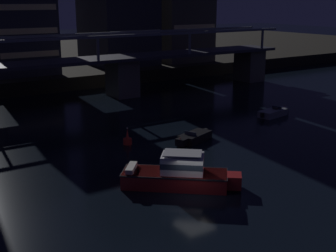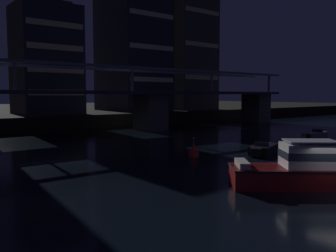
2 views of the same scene
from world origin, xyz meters
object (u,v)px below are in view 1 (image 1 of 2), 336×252
object	(u,v)px
tower_central	(19,17)
speedboat_mid_left	(194,137)
river_bridge	(37,76)
channel_buoy	(127,140)
speedboat_mid_center	(274,113)
cabin_cruiser_near_left	(179,174)

from	to	relation	value
tower_central	speedboat_mid_left	xyz separation A→B (m)	(5.21, -40.54, -10.94)
river_bridge	speedboat_mid_left	distance (m)	26.11
river_bridge	channel_buoy	xyz separation A→B (m)	(1.85, -21.76, -3.71)
river_bridge	speedboat_mid_center	xyz separation A→B (m)	(22.74, -21.44, -3.77)
river_bridge	channel_buoy	bearing A→B (deg)	-85.15
speedboat_mid_left	channel_buoy	distance (m)	6.78
channel_buoy	river_bridge	bearing A→B (deg)	94.85
speedboat_mid_left	river_bridge	bearing A→B (deg)	108.10
speedboat_mid_left	speedboat_mid_center	size ratio (longest dim) A/B	0.97
speedboat_mid_left	channel_buoy	size ratio (longest dim) A/B	2.90
river_bridge	tower_central	xyz separation A→B (m)	(2.81, 15.98, 7.17)
speedboat_mid_left	channel_buoy	bearing A→B (deg)	155.65
tower_central	cabin_cruiser_near_left	distance (m)	50.68
tower_central	channel_buoy	bearing A→B (deg)	-91.47
river_bridge	cabin_cruiser_near_left	size ratio (longest dim) A/B	10.00
speedboat_mid_left	speedboat_mid_center	bearing A→B (deg)	11.95
speedboat_mid_left	speedboat_mid_center	world-z (taller)	same
tower_central	speedboat_mid_left	bearing A→B (deg)	-82.67
speedboat_mid_center	cabin_cruiser_near_left	bearing A→B (deg)	-151.99
cabin_cruiser_near_left	tower_central	bearing A→B (deg)	86.70
river_bridge	tower_central	distance (m)	17.74
tower_central	channel_buoy	world-z (taller)	tower_central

